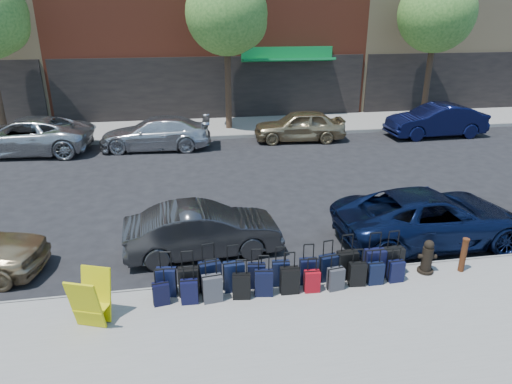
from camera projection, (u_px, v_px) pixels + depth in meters
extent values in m
plane|color=black|center=(248.00, 204.00, 14.26)|extent=(120.00, 120.00, 0.00)
cube|color=gray|center=(303.00, 339.00, 8.28)|extent=(60.00, 4.00, 0.15)
cube|color=gray|center=(218.00, 127.00, 23.39)|extent=(60.00, 4.00, 0.15)
cube|color=gray|center=(279.00, 279.00, 10.13)|extent=(60.00, 0.08, 0.15)
cube|color=gray|center=(222.00, 137.00, 21.54)|extent=(60.00, 0.08, 0.15)
cube|color=black|center=(214.00, 89.00, 24.58)|extent=(16.66, 0.15, 3.40)
cube|color=#0C7434|center=(288.00, 60.00, 24.33)|extent=(5.00, 0.91, 0.27)
cube|color=#0C7434|center=(287.00, 53.00, 24.48)|extent=(5.00, 0.10, 0.60)
cube|color=black|center=(483.00, 82.00, 27.09)|extent=(14.70, 0.15, 3.40)
cylinder|color=black|center=(228.00, 79.00, 22.10)|extent=(0.30, 0.30, 4.80)
sphere|color=#2F6A23|center=(227.00, 13.00, 21.00)|extent=(3.80, 3.80, 3.80)
sphere|color=#2F6A23|center=(240.00, 22.00, 21.24)|extent=(2.58, 2.58, 2.58)
cylinder|color=black|center=(428.00, 74.00, 23.75)|extent=(0.30, 0.30, 4.80)
sphere|color=#2F6A23|center=(437.00, 13.00, 22.65)|extent=(3.80, 3.80, 3.80)
sphere|color=#2F6A23|center=(446.00, 21.00, 22.89)|extent=(2.58, 2.58, 2.58)
cube|color=black|center=(167.00, 282.00, 9.35)|extent=(0.43, 0.28, 0.61)
cylinder|color=black|center=(164.00, 254.00, 9.11)|extent=(0.23, 0.06, 0.03)
cube|color=black|center=(189.00, 282.00, 9.35)|extent=(0.41, 0.24, 0.61)
cylinder|color=black|center=(187.00, 253.00, 9.11)|extent=(0.23, 0.04, 0.03)
cube|color=black|center=(210.00, 276.00, 9.48)|extent=(0.48, 0.33, 0.67)
cylinder|color=black|center=(209.00, 246.00, 9.22)|extent=(0.25, 0.08, 0.03)
cube|color=black|center=(234.00, 276.00, 9.52)|extent=(0.44, 0.26, 0.64)
cylinder|color=black|center=(233.00, 247.00, 9.26)|extent=(0.24, 0.05, 0.03)
cube|color=black|center=(256.00, 276.00, 9.62)|extent=(0.39, 0.26, 0.55)
cylinder|color=black|center=(256.00, 251.00, 9.40)|extent=(0.21, 0.06, 0.03)
cube|color=black|center=(281.00, 273.00, 9.72)|extent=(0.38, 0.24, 0.54)
cylinder|color=black|center=(281.00, 249.00, 9.51)|extent=(0.21, 0.05, 0.03)
cube|color=black|center=(308.00, 271.00, 9.77)|extent=(0.39, 0.24, 0.57)
cylinder|color=black|center=(310.00, 246.00, 9.54)|extent=(0.21, 0.05, 0.03)
cube|color=black|center=(328.00, 268.00, 9.89)|extent=(0.41, 0.27, 0.58)
cylinder|color=black|center=(330.00, 242.00, 9.66)|extent=(0.22, 0.07, 0.03)
cube|color=black|center=(347.00, 265.00, 9.93)|extent=(0.44, 0.26, 0.65)
cylinder|color=black|center=(349.00, 236.00, 9.67)|extent=(0.24, 0.04, 0.03)
cube|color=black|center=(374.00, 263.00, 9.98)|extent=(0.44, 0.24, 0.66)
cylinder|color=black|center=(378.00, 234.00, 9.72)|extent=(0.25, 0.03, 0.03)
cube|color=black|center=(393.00, 261.00, 10.07)|extent=(0.45, 0.28, 0.65)
cylinder|color=black|center=(396.00, 233.00, 9.81)|extent=(0.25, 0.05, 0.03)
cube|color=black|center=(161.00, 294.00, 9.07)|extent=(0.34, 0.23, 0.47)
cylinder|color=black|center=(159.00, 271.00, 8.88)|extent=(0.18, 0.06, 0.03)
cube|color=black|center=(189.00, 292.00, 9.11)|extent=(0.35, 0.21, 0.50)
cylinder|color=black|center=(188.00, 268.00, 8.91)|extent=(0.19, 0.04, 0.03)
cube|color=#3D3D42|center=(212.00, 288.00, 9.16)|extent=(0.41, 0.27, 0.57)
cylinder|color=black|center=(211.00, 261.00, 8.93)|extent=(0.22, 0.06, 0.03)
cube|color=black|center=(242.00, 286.00, 9.27)|extent=(0.38, 0.26, 0.53)
cylinder|color=black|center=(241.00, 262.00, 9.05)|extent=(0.20, 0.06, 0.03)
cube|color=black|center=(264.00, 283.00, 9.36)|extent=(0.40, 0.27, 0.55)
cylinder|color=black|center=(264.00, 257.00, 9.14)|extent=(0.21, 0.06, 0.03)
cube|color=black|center=(290.00, 280.00, 9.43)|extent=(0.39, 0.23, 0.57)
cylinder|color=black|center=(290.00, 254.00, 9.21)|extent=(0.22, 0.04, 0.03)
cube|color=#9C0A15|center=(312.00, 281.00, 9.49)|extent=(0.33, 0.20, 0.47)
cylinder|color=black|center=(313.00, 260.00, 9.30)|extent=(0.18, 0.04, 0.03)
cube|color=#353439|center=(336.00, 279.00, 9.56)|extent=(0.36, 0.24, 0.50)
cylinder|color=black|center=(337.00, 256.00, 9.36)|extent=(0.19, 0.06, 0.03)
cube|color=black|center=(357.00, 274.00, 9.71)|extent=(0.37, 0.24, 0.52)
cylinder|color=black|center=(359.00, 251.00, 9.50)|extent=(0.20, 0.05, 0.03)
cube|color=black|center=(375.00, 273.00, 9.76)|extent=(0.33, 0.19, 0.49)
cylinder|color=black|center=(378.00, 252.00, 9.56)|extent=(0.19, 0.03, 0.03)
cube|color=black|center=(396.00, 271.00, 9.85)|extent=(0.34, 0.20, 0.48)
cylinder|color=black|center=(399.00, 250.00, 9.66)|extent=(0.18, 0.04, 0.03)
cylinder|color=black|center=(425.00, 271.00, 10.27)|extent=(0.36, 0.36, 0.06)
cylinder|color=black|center=(427.00, 259.00, 10.16)|extent=(0.24, 0.24, 0.55)
sphere|color=black|center=(429.00, 245.00, 10.03)|extent=(0.22, 0.22, 0.22)
cylinder|color=black|center=(427.00, 256.00, 10.14)|extent=(0.41, 0.18, 0.10)
cylinder|color=#38190C|center=(463.00, 255.00, 10.18)|extent=(0.13, 0.13, 0.79)
cylinder|color=#38190C|center=(466.00, 240.00, 10.03)|extent=(0.15, 0.15, 0.04)
cube|color=#D1C90B|center=(85.00, 305.00, 8.22)|extent=(0.64, 0.45, 1.05)
cube|color=#D1C90B|center=(96.00, 293.00, 8.57)|extent=(0.64, 0.45, 1.05)
cube|color=#D1C90B|center=(92.00, 307.00, 8.45)|extent=(0.68, 0.56, 0.02)
imported|color=#333335|center=(203.00, 230.00, 11.16)|extent=(3.88, 1.57, 1.25)
imported|color=#0C1737|center=(430.00, 217.00, 11.74)|extent=(4.98, 2.37, 1.37)
imported|color=#B2B5B9|center=(24.00, 136.00, 19.07)|extent=(5.65, 2.94, 1.52)
imported|color=silver|center=(156.00, 133.00, 19.77)|extent=(4.90, 2.33, 1.38)
imported|color=#99845D|center=(299.00, 126.00, 21.02)|extent=(4.29, 2.03, 1.42)
imported|color=#0B1034|center=(436.00, 121.00, 21.71)|extent=(4.69, 1.71, 1.53)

